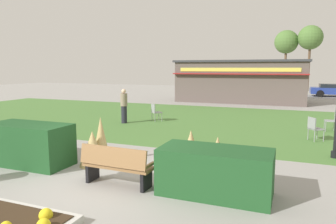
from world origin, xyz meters
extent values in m
plane|color=#999691|center=(0.00, 0.00, 0.00)|extent=(80.00, 80.00, 0.00)
cube|color=#4C7A38|center=(0.00, 9.53, 0.00)|extent=(36.00, 12.00, 0.01)
sphere|color=yellow|center=(0.27, -2.06, 0.19)|extent=(0.24, 0.24, 0.24)
cube|color=olive|center=(0.44, 0.07, 0.45)|extent=(1.72, 0.54, 0.06)
cube|color=olive|center=(0.44, -0.15, 0.73)|extent=(1.70, 0.18, 0.44)
cube|color=black|center=(-0.29, 0.09, 0.23)|extent=(0.10, 0.44, 0.45)
cube|color=black|center=(1.17, 0.04, 0.23)|extent=(0.10, 0.44, 0.45)
cube|color=olive|center=(-0.37, 0.10, 0.57)|extent=(0.08, 0.44, 0.06)
cube|color=olive|center=(1.25, 0.04, 0.57)|extent=(0.08, 0.44, 0.06)
cube|color=#1E4C23|center=(-2.68, 0.52, 0.58)|extent=(2.39, 1.10, 1.16)
cube|color=#1E4C23|center=(2.66, 0.34, 0.50)|extent=(2.37, 1.10, 1.00)
cone|color=tan|center=(-0.96, 1.07, 0.49)|extent=(0.75, 0.75, 0.98)
cone|color=tan|center=(1.58, 2.04, 0.51)|extent=(0.63, 0.63, 1.01)
cone|color=tan|center=(2.35, 1.96, 0.46)|extent=(0.60, 0.60, 0.91)
cone|color=tan|center=(-0.88, 1.38, 0.67)|extent=(0.55, 0.55, 1.34)
cylinder|color=black|center=(5.39, 4.41, 0.10)|extent=(0.22, 0.22, 0.20)
cube|color=#594C47|center=(0.21, 19.80, 1.57)|extent=(9.78, 4.41, 3.14)
cube|color=#333338|center=(0.21, 19.80, 3.22)|extent=(10.08, 4.71, 0.16)
cube|color=maroon|center=(0.21, 17.42, 2.26)|extent=(9.88, 0.36, 0.08)
cube|color=#D8CC4C|center=(0.21, 17.58, 2.57)|extent=(8.80, 0.04, 0.28)
cube|color=gray|center=(5.68, 8.88, 0.45)|extent=(0.46, 0.46, 0.04)
cube|color=gray|center=(5.88, 8.90, 0.67)|extent=(0.06, 0.44, 0.44)
cylinder|color=gray|center=(5.48, 9.06, 0.23)|extent=(0.03, 0.03, 0.45)
cylinder|color=gray|center=(5.50, 8.68, 0.23)|extent=(0.03, 0.03, 0.45)
cylinder|color=gray|center=(5.86, 9.08, 0.23)|extent=(0.03, 0.03, 0.45)
cylinder|color=gray|center=(5.88, 8.70, 0.23)|extent=(0.03, 0.03, 0.45)
cube|color=gray|center=(-2.27, 8.50, 0.45)|extent=(0.62, 0.62, 0.04)
cube|color=gray|center=(-2.41, 8.35, 0.67)|extent=(0.35, 0.33, 0.44)
cylinder|color=gray|center=(-2.00, 8.51, 0.23)|extent=(0.03, 0.03, 0.45)
cylinder|color=gray|center=(-2.28, 8.77, 0.23)|extent=(0.03, 0.03, 0.45)
cylinder|color=gray|center=(-2.26, 8.23, 0.23)|extent=(0.03, 0.03, 0.45)
cylinder|color=gray|center=(-2.54, 8.49, 0.23)|extent=(0.03, 0.03, 0.45)
cube|color=gray|center=(5.00, 6.67, 0.45)|extent=(0.61, 0.61, 0.04)
cube|color=gray|center=(4.83, 6.56, 0.67)|extent=(0.27, 0.39, 0.44)
cylinder|color=gray|center=(5.26, 6.61, 0.23)|extent=(0.03, 0.03, 0.45)
cylinder|color=gray|center=(5.06, 6.93, 0.23)|extent=(0.03, 0.03, 0.45)
cylinder|color=gray|center=(4.94, 6.41, 0.23)|extent=(0.03, 0.03, 0.45)
cylinder|color=gray|center=(4.74, 6.73, 0.23)|extent=(0.03, 0.03, 0.45)
cylinder|color=#23232D|center=(-3.53, 7.37, 0.42)|extent=(0.28, 0.28, 0.85)
cylinder|color=gray|center=(-3.53, 7.37, 1.16)|extent=(0.34, 0.34, 0.62)
sphere|color=beige|center=(-3.53, 7.37, 1.58)|extent=(0.22, 0.22, 0.22)
cube|color=maroon|center=(-2.89, 27.53, 0.55)|extent=(4.20, 1.80, 0.60)
cube|color=black|center=(-3.04, 27.53, 0.98)|extent=(2.31, 1.59, 0.44)
cylinder|color=black|center=(-1.59, 28.45, 0.32)|extent=(0.64, 0.22, 0.64)
cylinder|color=black|center=(-1.58, 26.61, 0.32)|extent=(0.64, 0.22, 0.64)
cylinder|color=black|center=(-4.19, 28.45, 0.32)|extent=(0.64, 0.22, 0.64)
cylinder|color=black|center=(-4.19, 26.61, 0.32)|extent=(0.64, 0.22, 0.64)
cube|color=#2D6638|center=(2.18, 27.53, 0.55)|extent=(4.26, 1.95, 0.60)
cube|color=black|center=(2.03, 27.53, 0.98)|extent=(2.36, 1.66, 0.44)
cylinder|color=black|center=(3.51, 28.40, 0.32)|extent=(0.65, 0.24, 0.64)
cylinder|color=black|center=(3.45, 26.56, 0.32)|extent=(0.65, 0.24, 0.64)
cylinder|color=black|center=(0.91, 28.49, 0.32)|extent=(0.65, 0.24, 0.64)
cylinder|color=black|center=(0.84, 26.65, 0.32)|extent=(0.65, 0.24, 0.64)
cube|color=navy|center=(7.82, 27.53, 0.55)|extent=(4.25, 1.92, 0.60)
cube|color=black|center=(7.67, 27.52, 0.98)|extent=(2.35, 1.65, 0.44)
cylinder|color=black|center=(6.49, 28.41, 0.32)|extent=(0.65, 0.24, 0.64)
cylinder|color=black|center=(6.55, 26.57, 0.32)|extent=(0.65, 0.24, 0.64)
cylinder|color=brown|center=(3.12, 35.35, 2.37)|extent=(0.28, 0.28, 4.74)
sphere|color=#4C7233|center=(3.12, 35.35, 5.84)|extent=(2.80, 2.80, 2.80)
cylinder|color=brown|center=(5.74, 34.82, 2.56)|extent=(0.28, 0.28, 5.12)
sphere|color=#4C7233|center=(5.74, 34.82, 6.22)|extent=(2.80, 2.80, 2.80)
camera|label=1|loc=(4.10, -6.02, 2.70)|focal=33.59mm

